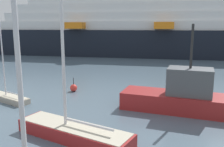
{
  "coord_description": "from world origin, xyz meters",
  "views": [
    {
      "loc": [
        6.16,
        -5.54,
        6.3
      ],
      "look_at": [
        0.0,
        15.86,
        1.94
      ],
      "focal_mm": 39.15,
      "sensor_mm": 36.0,
      "label": 1
    }
  ],
  "objects_px": {
    "sailboat_2": "(8,97)",
    "cruise_ship": "(206,29)",
    "sailboat_1": "(73,129)",
    "channel_buoy_0": "(74,88)",
    "fishing_boat_1": "(184,97)"
  },
  "relations": [
    {
      "from": "channel_buoy_0",
      "to": "cruise_ship",
      "type": "bearing_deg",
      "value": 66.9
    },
    {
      "from": "sailboat_1",
      "to": "sailboat_2",
      "type": "bearing_deg",
      "value": -16.38
    },
    {
      "from": "sailboat_1",
      "to": "cruise_ship",
      "type": "height_order",
      "value": "cruise_ship"
    },
    {
      "from": "sailboat_2",
      "to": "cruise_ship",
      "type": "relative_size",
      "value": 0.07
    },
    {
      "from": "sailboat_2",
      "to": "sailboat_1",
      "type": "bearing_deg",
      "value": 167.41
    },
    {
      "from": "sailboat_1",
      "to": "cruise_ship",
      "type": "relative_size",
      "value": 0.11
    },
    {
      "from": "fishing_boat_1",
      "to": "sailboat_2",
      "type": "bearing_deg",
      "value": -169.99
    },
    {
      "from": "sailboat_1",
      "to": "fishing_boat_1",
      "type": "relative_size",
      "value": 1.26
    },
    {
      "from": "channel_buoy_0",
      "to": "cruise_ship",
      "type": "xyz_separation_m",
      "value": [
        14.46,
        33.9,
        5.29
      ]
    },
    {
      "from": "sailboat_1",
      "to": "sailboat_2",
      "type": "relative_size",
      "value": 1.7
    },
    {
      "from": "cruise_ship",
      "to": "fishing_boat_1",
      "type": "bearing_deg",
      "value": -100.73
    },
    {
      "from": "sailboat_1",
      "to": "cruise_ship",
      "type": "xyz_separation_m",
      "value": [
        10.12,
        43.3,
        5.07
      ]
    },
    {
      "from": "sailboat_1",
      "to": "channel_buoy_0",
      "type": "xyz_separation_m",
      "value": [
        -4.34,
        9.4,
        -0.21
      ]
    },
    {
      "from": "sailboat_2",
      "to": "cruise_ship",
      "type": "height_order",
      "value": "cruise_ship"
    },
    {
      "from": "channel_buoy_0",
      "to": "sailboat_2",
      "type": "bearing_deg",
      "value": -131.98
    }
  ]
}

